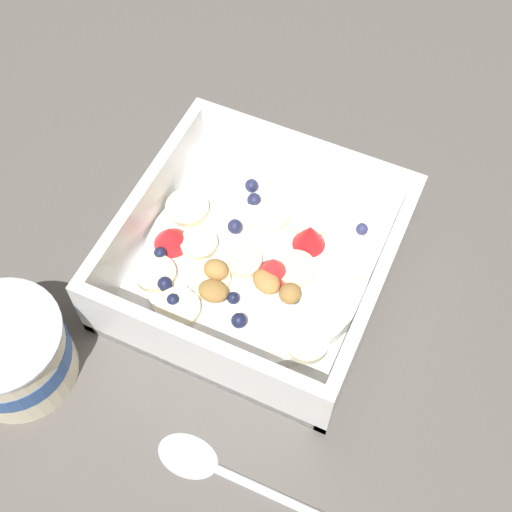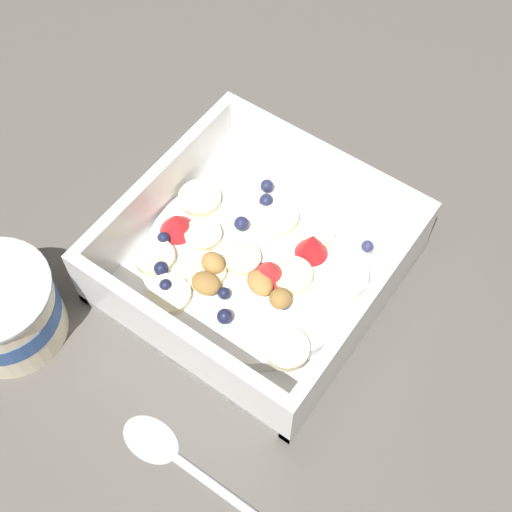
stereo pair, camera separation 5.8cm
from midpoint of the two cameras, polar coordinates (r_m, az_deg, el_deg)
name	(u,v)px [view 2 (the right image)]	position (r m, az deg, el deg)	size (l,w,h in m)	color
ground_plane	(243,277)	(0.60, 1.66, -1.96)	(2.40, 2.40, 0.00)	#56514C
fruit_bowl	(255,261)	(0.58, 2.71, -0.68)	(0.21, 0.21, 0.07)	white
spoon	(178,458)	(0.54, -3.24, -16.46)	(0.03, 0.17, 0.01)	silver
yogurt_cup	(2,310)	(0.57, -17.39, -4.47)	(0.09, 0.09, 0.07)	beige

